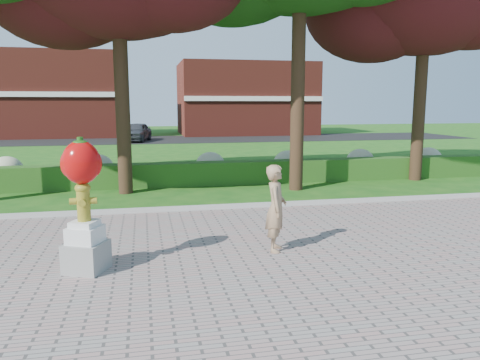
{
  "coord_description": "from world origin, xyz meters",
  "views": [
    {
      "loc": [
        -1.41,
        -9.05,
        2.83
      ],
      "look_at": [
        0.67,
        1.0,
        1.14
      ],
      "focal_mm": 35.0,
      "sensor_mm": 36.0,
      "label": 1
    }
  ],
  "objects": [
    {
      "name": "walkway",
      "position": [
        0.0,
        -4.0,
        0.02
      ],
      "size": [
        40.0,
        14.0,
        0.04
      ],
      "primitive_type": "cube",
      "color": "gray",
      "rests_on": "ground"
    },
    {
      "name": "woman",
      "position": [
        1.01,
        -0.74,
        0.87
      ],
      "size": [
        0.56,
        0.7,
        1.66
      ],
      "primitive_type": "imported",
      "rotation": [
        0.0,
        0.0,
        1.26
      ],
      "color": "#A07E5B",
      "rests_on": "walkway"
    },
    {
      "name": "hydrangea_row",
      "position": [
        0.57,
        8.0,
        0.55
      ],
      "size": [
        20.1,
        1.1,
        0.99
      ],
      "color": "#B9BF92",
      "rests_on": "ground"
    },
    {
      "name": "building_left",
      "position": [
        -10.0,
        34.0,
        3.5
      ],
      "size": [
        14.0,
        8.0,
        7.0
      ],
      "primitive_type": "cube",
      "color": "maroon",
      "rests_on": "ground"
    },
    {
      "name": "building_right",
      "position": [
        8.0,
        34.0,
        3.2
      ],
      "size": [
        12.0,
        8.0,
        6.4
      ],
      "primitive_type": "cube",
      "color": "maroon",
      "rests_on": "ground"
    },
    {
      "name": "street",
      "position": [
        0.0,
        28.0,
        0.01
      ],
      "size": [
        50.0,
        8.0,
        0.02
      ],
      "primitive_type": "cube",
      "color": "black",
      "rests_on": "ground"
    },
    {
      "name": "curb",
      "position": [
        0.0,
        3.0,
        0.07
      ],
      "size": [
        40.0,
        0.18,
        0.15
      ],
      "primitive_type": "cube",
      "color": "#ADADA5",
      "rests_on": "ground"
    },
    {
      "name": "parked_car",
      "position": [
        -1.88,
        26.68,
        0.72
      ],
      "size": [
        2.53,
        4.35,
        1.39
      ],
      "primitive_type": "imported",
      "rotation": [
        0.0,
        0.0,
        -0.23
      ],
      "color": "#3B3D43",
      "rests_on": "street"
    },
    {
      "name": "ground",
      "position": [
        0.0,
        0.0,
        0.0
      ],
      "size": [
        100.0,
        100.0,
        0.0
      ],
      "primitive_type": "plane",
      "color": "#165114",
      "rests_on": "ground"
    },
    {
      "name": "lawn_hedge",
      "position": [
        0.0,
        7.0,
        0.4
      ],
      "size": [
        24.0,
        0.7,
        0.8
      ],
      "primitive_type": "cube",
      "color": "#1A4D16",
      "rests_on": "ground"
    },
    {
      "name": "hydrant_sculpture",
      "position": [
        -2.41,
        -1.16,
        1.23
      ],
      "size": [
        0.81,
        0.81,
        2.25
      ],
      "rotation": [
        0.0,
        0.0,
        -0.43
      ],
      "color": "gray",
      "rests_on": "walkway"
    }
  ]
}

